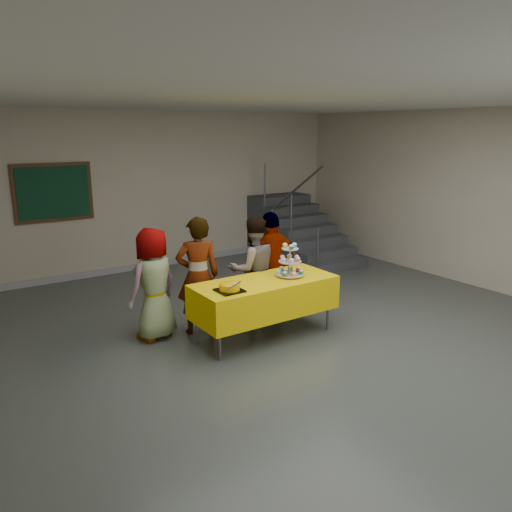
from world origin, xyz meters
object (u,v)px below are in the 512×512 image
(bear_cake, at_px, (230,287))
(schoolchild_c, at_px, (253,269))
(schoolchild_a, at_px, (154,284))
(noticeboard, at_px, (54,193))
(bake_table, at_px, (265,296))
(cupcake_stand, at_px, (290,264))
(schoolchild_d, at_px, (272,265))
(staircase, at_px, (295,234))
(schoolchild_b, at_px, (198,276))

(bear_cake, relative_size, schoolchild_c, 0.24)
(schoolchild_a, relative_size, noticeboard, 1.12)
(bake_table, bearing_deg, schoolchild_c, 69.46)
(bake_table, bearing_deg, schoolchild_a, 146.70)
(schoolchild_c, height_order, noticeboard, noticeboard)
(cupcake_stand, bearing_deg, schoolchild_c, 103.96)
(schoolchild_d, relative_size, noticeboard, 1.18)
(bake_table, height_order, schoolchild_a, schoolchild_a)
(bake_table, xyz_separation_m, noticeboard, (-1.61, 4.02, 1.04))
(bear_cake, distance_m, schoolchild_d, 1.34)
(bake_table, height_order, cupcake_stand, cupcake_stand)
(cupcake_stand, bearing_deg, staircase, 50.75)
(bear_cake, bearing_deg, schoolchild_d, 32.29)
(schoolchild_b, distance_m, staircase, 4.47)
(bear_cake, height_order, schoolchild_b, schoolchild_b)
(schoolchild_c, bearing_deg, schoolchild_d, -171.65)
(staircase, bearing_deg, bear_cake, -137.42)
(cupcake_stand, height_order, schoolchild_b, schoolchild_b)
(schoolchild_a, xyz_separation_m, noticeboard, (-0.43, 3.24, 0.87))
(schoolchild_d, bearing_deg, bear_cake, 37.14)
(bake_table, height_order, schoolchild_d, schoolchild_d)
(schoolchild_a, height_order, schoolchild_c, schoolchild_c)
(bake_table, relative_size, staircase, 0.78)
(cupcake_stand, height_order, bear_cake, cupcake_stand)
(bake_table, bearing_deg, staircase, 46.66)
(schoolchild_a, height_order, staircase, staircase)
(bear_cake, height_order, schoolchild_a, schoolchild_a)
(schoolchild_c, relative_size, schoolchild_d, 0.97)
(bake_table, height_order, schoolchild_c, schoolchild_c)
(bake_table, height_order, noticeboard, noticeboard)
(schoolchild_c, distance_m, schoolchild_d, 0.30)
(schoolchild_a, height_order, schoolchild_d, schoolchild_d)
(bake_table, distance_m, schoolchild_a, 1.43)
(staircase, bearing_deg, noticeboard, 169.75)
(schoolchild_c, height_order, staircase, staircase)
(bear_cake, xyz_separation_m, schoolchild_a, (-0.58, 0.91, -0.10))
(bake_table, distance_m, noticeboard, 4.46)
(cupcake_stand, height_order, noticeboard, noticeboard)
(schoolchild_b, height_order, staircase, staircase)
(bear_cake, height_order, schoolchild_c, schoolchild_c)
(bake_table, xyz_separation_m, bear_cake, (-0.60, -0.13, 0.27))
(staircase, bearing_deg, cupcake_stand, -129.25)
(bear_cake, height_order, staircase, staircase)
(schoolchild_c, relative_size, staircase, 0.62)
(cupcake_stand, distance_m, schoolchild_a, 1.78)
(cupcake_stand, bearing_deg, bear_cake, -173.85)
(cupcake_stand, bearing_deg, schoolchild_d, 76.56)
(schoolchild_b, bearing_deg, bake_table, 154.27)
(bear_cake, relative_size, schoolchild_a, 0.25)
(cupcake_stand, relative_size, schoolchild_a, 0.31)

